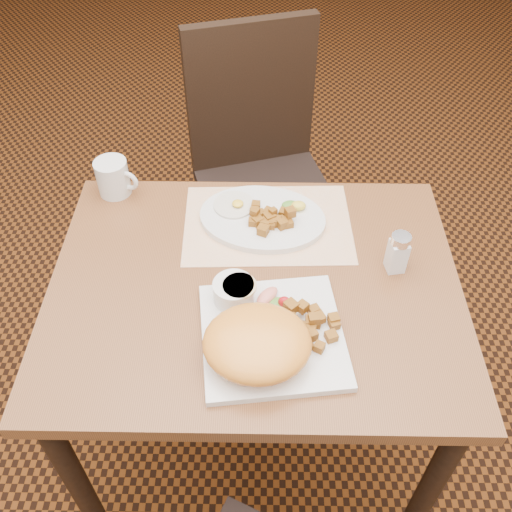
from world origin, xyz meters
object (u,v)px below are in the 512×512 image
object	(u,v)px
table	(255,314)
chair_far	(260,162)
plate_oval	(262,218)
coffee_mug	(114,178)
salt_shaker	(398,252)
plate_square	(273,336)

from	to	relation	value
table	chair_far	xyz separation A→B (m)	(0.01, 0.72, -0.10)
chair_far	plate_oval	xyz separation A→B (m)	(0.01, -0.52, 0.22)
chair_far	coffee_mug	world-z (taller)	chair_far
plate_oval	coffee_mug	distance (m)	0.39
plate_oval	coffee_mug	xyz separation A→B (m)	(-0.37, 0.11, 0.04)
table	coffee_mug	size ratio (longest dim) A/B	8.12
coffee_mug	salt_shaker	bearing A→B (deg)	-20.86
plate_square	salt_shaker	bearing A→B (deg)	35.49
plate_square	plate_oval	world-z (taller)	plate_oval
table	plate_square	world-z (taller)	plate_square
plate_oval	plate_square	bearing A→B (deg)	-86.13
table	plate_square	xyz separation A→B (m)	(0.04, -0.14, 0.12)
plate_square	salt_shaker	xyz separation A→B (m)	(0.27, 0.19, 0.04)
plate_oval	salt_shaker	distance (m)	0.33
table	salt_shaker	distance (m)	0.35
salt_shaker	chair_far	bearing A→B (deg)	114.60
plate_oval	salt_shaker	size ratio (longest dim) A/B	3.05
table	chair_far	size ratio (longest dim) A/B	0.93
plate_square	plate_oval	xyz separation A→B (m)	(-0.02, 0.34, 0.00)
chair_far	plate_oval	distance (m)	0.56
table	coffee_mug	xyz separation A→B (m)	(-0.36, 0.31, 0.16)
plate_oval	salt_shaker	xyz separation A→B (m)	(0.30, -0.15, 0.04)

